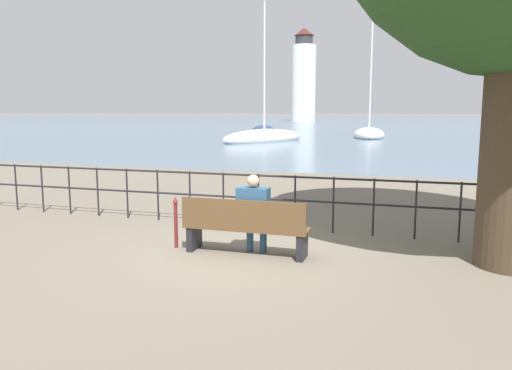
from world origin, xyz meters
TOP-DOWN VIEW (x-y plane):
  - ground_plane at (0.00, 0.00)m, footprint 1000.00×1000.00m
  - harbor_water at (0.00, 160.49)m, footprint 600.00×300.00m
  - park_bench at (0.00, -0.07)m, footprint 2.00×0.45m
  - seated_person_left at (0.12, 0.01)m, footprint 0.50×0.35m
  - promenade_railing at (0.00, 1.78)m, footprint 15.21×0.04m
  - closed_umbrella at (-1.23, 0.00)m, footprint 0.09×0.09m
  - sailboat_0 at (-1.37, 36.70)m, footprint 3.42×7.18m
  - sailboat_2 at (-8.30, 28.49)m, footprint 5.25×8.48m
  - sailboat_3 at (-13.80, 46.61)m, footprint 5.21×9.00m
  - harbor_lighthouse at (-23.62, 111.63)m, footprint 5.81×5.81m

SIDE VIEW (x-z plane):
  - ground_plane at x=0.00m, z-range 0.00..0.00m
  - harbor_water at x=0.00m, z-range 0.00..0.01m
  - sailboat_3 at x=-13.80m, z-range -3.21..3.65m
  - sailboat_2 at x=-8.30m, z-range -4.94..5.57m
  - sailboat_0 at x=-1.37m, z-range -6.19..6.83m
  - park_bench at x=0.00m, z-range -0.01..0.89m
  - closed_umbrella at x=-1.23m, z-range 0.05..0.91m
  - promenade_railing at x=0.00m, z-range 0.17..1.22m
  - seated_person_left at x=0.12m, z-range 0.06..1.33m
  - harbor_lighthouse at x=-23.62m, z-range -0.76..20.93m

